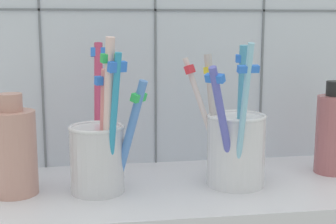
{
  "coord_description": "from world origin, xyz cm",
  "views": [
    {
      "loc": [
        -9.13,
        -59.33,
        22.3
      ],
      "look_at": [
        0.0,
        -0.78,
        11.71
      ],
      "focal_mm": 52.58,
      "sensor_mm": 36.0,
      "label": 1
    }
  ],
  "objects": [
    {
      "name": "toothbrush_cup_left",
      "position": [
        -8.44,
        -0.9,
        7.25
      ],
      "size": [
        9.51,
        11.49,
        19.0
      ],
      "color": "silver",
      "rests_on": "counter_slab"
    },
    {
      "name": "soap_bottle",
      "position": [
        23.42,
        2.23,
        7.71
      ],
      "size": [
        4.71,
        4.71,
        12.74
      ],
      "color": "#A65C60",
      "rests_on": "counter_slab"
    },
    {
      "name": "ceramic_vase",
      "position": [
        -18.73,
        0.09,
        7.4
      ],
      "size": [
        5.7,
        5.7,
        12.29
      ],
      "color": "tan",
      "rests_on": "counter_slab"
    },
    {
      "name": "counter_slab",
      "position": [
        0.0,
        0.0,
        1.0
      ],
      "size": [
        64.0,
        22.0,
        2.0
      ],
      "primitive_type": "cube",
      "color": "silver",
      "rests_on": "ground"
    },
    {
      "name": "tile_wall_back",
      "position": [
        -0.0,
        12.0,
        22.5
      ],
      "size": [
        64.0,
        2.2,
        45.0
      ],
      "color": "silver",
      "rests_on": "ground"
    },
    {
      "name": "toothbrush_cup_right",
      "position": [
        8.51,
        -0.94,
        7.27
      ],
      "size": [
        10.29,
        10.43,
        18.36
      ],
      "color": "silver",
      "rests_on": "counter_slab"
    }
  ]
}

